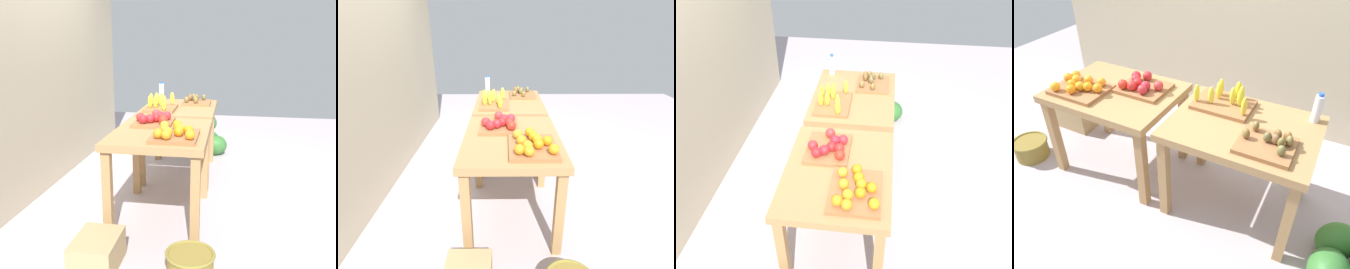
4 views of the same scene
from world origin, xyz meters
The scene contains 10 objects.
ground_plane centered at (0.00, 0.00, 0.00)m, with size 8.00×8.00×0.00m, color #B2A6AE.
back_wall centered at (0.00, 1.35, 1.50)m, with size 4.40×0.12×3.00m, color #BDAF92.
display_table_left centered at (-0.56, 0.00, 0.67)m, with size 1.04×0.80×0.79m.
display_table_right centered at (0.56, 0.00, 0.67)m, with size 1.04×0.80×0.79m.
orange_bin centered at (-0.80, -0.15, 0.83)m, with size 0.44×0.37×0.11m.
apple_bin centered at (-0.36, 0.10, 0.84)m, with size 0.40×0.34×0.11m.
banana_crate centered at (0.34, 0.18, 0.84)m, with size 0.44×0.32×0.17m.
kiwi_bin centered at (0.78, -0.16, 0.82)m, with size 0.36×0.32×0.10m.
water_bottle centered at (0.99, 0.29, 0.90)m, with size 0.06×0.06×0.23m.
watermelon_pile centered at (1.46, -0.26, 0.17)m, with size 0.58×0.64×0.49m.
Camera 2 is at (-2.59, 0.06, 1.67)m, focal length 28.46 mm.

